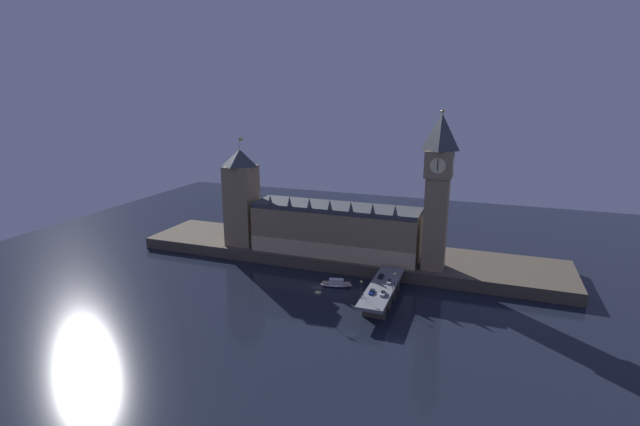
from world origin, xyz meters
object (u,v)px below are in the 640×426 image
victoria_tower (242,197)px  pedestrian_mid_walk (392,287)px  car_northbound_lead (381,276)px  pedestrian_near_rail (363,294)px  street_lamp_near (361,287)px  car_northbound_trail (372,291)px  street_lamp_mid (395,278)px  boat_upstream (336,284)px  car_southbound_lead (383,293)px  car_southbound_trail (390,282)px  clock_tower (438,188)px

victoria_tower → pedestrian_mid_walk: victoria_tower is taller
car_northbound_lead → pedestrian_mid_walk: (7.05, -10.60, 0.12)m
victoria_tower → pedestrian_near_rail: size_ratio=33.08×
pedestrian_near_rail → street_lamp_near: 3.96m
car_northbound_trail → street_lamp_mid: size_ratio=0.75×
car_northbound_lead → boat_upstream: (-20.50, 0.46, -6.84)m
car_southbound_lead → car_northbound_lead: bearing=105.4°
victoria_tower → pedestrian_near_rail: (79.42, -47.08, -23.09)m
car_northbound_lead → street_lamp_mid: street_lamp_mid is taller
street_lamp_near → boat_upstream: bearing=127.2°
car_southbound_trail → clock_tower: bearing=62.8°
clock_tower → street_lamp_near: clock_tower is taller
car_northbound_lead → boat_upstream: size_ratio=0.29×
victoria_tower → boat_upstream: bearing=-22.3°
pedestrian_near_rail → pedestrian_mid_walk: 14.34m
clock_tower → car_southbound_trail: bearing=-117.2°
car_northbound_trail → car_southbound_lead: 4.71m
car_southbound_lead → pedestrian_near_rail: bearing=-148.3°
victoria_tower → boat_upstream: size_ratio=3.82×
pedestrian_mid_walk → street_lamp_near: size_ratio=0.22×
car_northbound_trail → boat_upstream: 27.58m
car_northbound_lead → car_northbound_trail: bearing=-90.0°
car_southbound_trail → street_lamp_near: size_ratio=0.53×
victoria_tower → pedestrian_mid_walk: size_ratio=34.97×
victoria_tower → pedestrian_mid_walk: (88.82, -36.25, -23.15)m
car_northbound_lead → street_lamp_near: street_lamp_near is taller
car_southbound_trail → pedestrian_near_rail: pedestrian_near_rail is taller
clock_tower → car_northbound_lead: (-19.16, -23.33, -35.94)m
car_northbound_lead → car_northbound_trail: car_northbound_lead is taller
clock_tower → street_lamp_mid: bearing=-110.4°
car_southbound_trail → street_lamp_mid: (2.75, -3.34, 3.27)m
pedestrian_near_rail → victoria_tower: bearing=149.3°
car_northbound_lead → car_southbound_trail: (4.70, -4.82, -0.06)m
clock_tower → car_southbound_lead: size_ratio=16.08×
street_lamp_mid → boat_upstream: (-27.95, 8.63, -10.05)m
car_southbound_lead → street_lamp_mid: street_lamp_mid is taller
car_northbound_lead → street_lamp_near: bearing=-96.9°
victoria_tower → boat_upstream: victoria_tower is taller
car_southbound_trail → car_southbound_lead: bearing=-90.0°
car_southbound_lead → clock_tower: bearing=70.3°
car_southbound_lead → car_southbound_trail: (-0.00, 12.26, -0.04)m
street_lamp_mid → victoria_tower: bearing=159.2°
car_northbound_trail → pedestrian_near_rail: pedestrian_near_rail is taller
clock_tower → pedestrian_near_rail: (-21.51, -44.76, -35.77)m
pedestrian_near_rail → car_northbound_lead: bearing=83.7°
pedestrian_near_rail → car_southbound_lead: bearing=31.7°
clock_tower → boat_upstream: bearing=-150.0°
victoria_tower → car_northbound_trail: victoria_tower is taller
car_southbound_lead → street_lamp_near: size_ratio=0.61×
victoria_tower → street_lamp_mid: 97.50m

